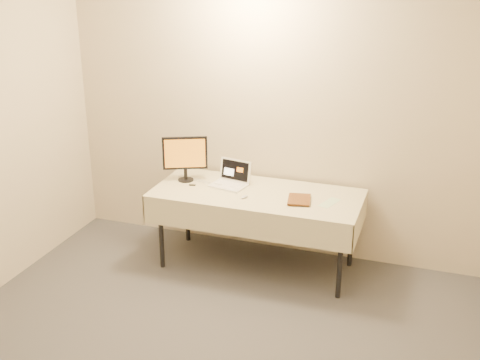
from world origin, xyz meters
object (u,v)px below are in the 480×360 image
(monitor, at_px, (185,155))
(book, at_px, (288,187))
(table, at_px, (257,199))
(laptop, at_px, (231,179))

(monitor, distance_m, book, 1.05)
(table, distance_m, book, 0.37)
(monitor, bearing_deg, book, -33.00)
(laptop, bearing_deg, monitor, -164.37)
(table, distance_m, laptop, 0.32)
(table, distance_m, monitor, 0.79)
(laptop, relative_size, book, 1.40)
(table, xyz_separation_m, book, (0.31, -0.09, 0.19))
(monitor, xyz_separation_m, book, (1.03, -0.16, -0.12))
(laptop, distance_m, book, 0.63)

